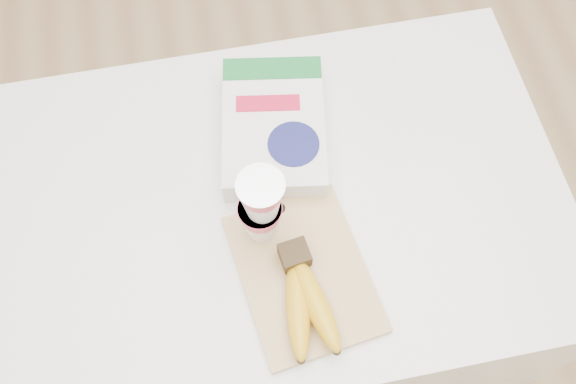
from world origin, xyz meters
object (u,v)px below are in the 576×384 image
(bananas, at_px, (305,300))
(cereal_box, at_px, (274,127))
(table, at_px, (279,270))
(yogurt_stack, at_px, (261,207))
(cutting_board, at_px, (304,273))

(bananas, xyz_separation_m, cereal_box, (0.01, 0.34, -0.01))
(table, bearing_deg, yogurt_stack, -120.49)
(table, xyz_separation_m, bananas, (0.01, -0.20, 0.43))
(cereal_box, bearing_deg, cutting_board, -81.10)
(cutting_board, distance_m, cereal_box, 0.28)
(table, distance_m, cutting_board, 0.43)
(bananas, height_order, yogurt_stack, yogurt_stack)
(cereal_box, bearing_deg, yogurt_stack, -96.89)
(table, relative_size, cereal_box, 3.50)
(cutting_board, xyz_separation_m, bananas, (-0.01, -0.05, 0.03))
(yogurt_stack, height_order, cereal_box, yogurt_stack)
(cereal_box, bearing_deg, bananas, -82.57)
(table, height_order, bananas, bananas)
(bananas, relative_size, cereal_box, 0.68)
(table, xyz_separation_m, cutting_board, (0.02, -0.15, 0.40))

